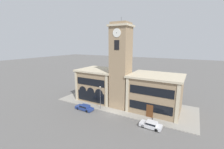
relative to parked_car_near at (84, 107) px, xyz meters
The scene contains 9 objects.
ground_plane 7.13m from the parked_car_near, 13.04° to the left, with size 300.00×300.00×0.00m, color #605E5B.
sidewalk_kerb 10.89m from the parked_car_near, 50.48° to the left, with size 36.50×13.57×0.15m.
clock_tower 13.65m from the parked_car_near, 41.92° to the left, with size 5.11×5.11×22.47m.
town_hall_left_wing 9.44m from the parked_car_near, 96.82° to the left, with size 11.57×9.86×9.04m.
town_hall_right_wing 17.94m from the parked_car_near, 29.23° to the left, with size 12.44×9.86×9.00m.
parked_car_near is the anchor object (origin of this frame).
parked_car_mid 16.69m from the parked_car_near, ahead, with size 4.33×2.03×1.31m.
street_lamp 5.20m from the parked_car_near, 34.16° to the left, with size 0.36×0.36×5.92m.
bollard 16.53m from the parked_car_near, ahead, with size 0.18×0.18×1.06m.
Camera 1 is at (16.16, -28.76, 16.30)m, focal length 24.00 mm.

